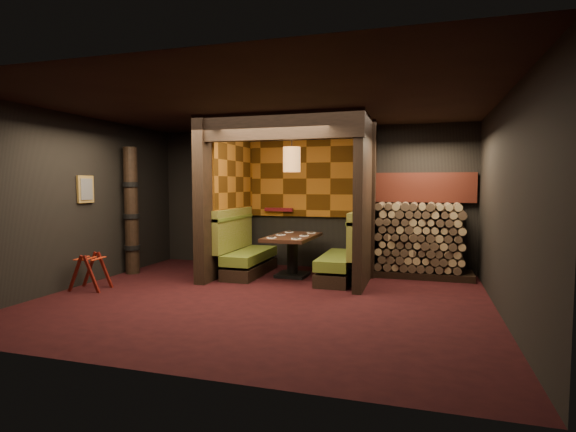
{
  "coord_description": "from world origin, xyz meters",
  "views": [
    {
      "loc": [
        2.25,
        -6.18,
        1.7
      ],
      "look_at": [
        0.0,
        1.3,
        1.15
      ],
      "focal_mm": 28.0,
      "sensor_mm": 36.0,
      "label": 1
    }
  ],
  "objects_px": {
    "luggage_rack": "(90,270)",
    "firewood_stack": "(424,240)",
    "booth_bench_left": "(245,253)",
    "booth_bench_right": "(344,258)",
    "pendant_lamp": "(292,160)",
    "dining_table": "(292,248)",
    "totem_column": "(131,212)"
  },
  "relations": [
    {
      "from": "pendant_lamp",
      "to": "totem_column",
      "type": "height_order",
      "value": "pendant_lamp"
    },
    {
      "from": "dining_table",
      "to": "totem_column",
      "type": "distance_m",
      "value": 3.14
    },
    {
      "from": "booth_bench_left",
      "to": "dining_table",
      "type": "height_order",
      "value": "booth_bench_left"
    },
    {
      "from": "totem_column",
      "to": "firewood_stack",
      "type": "height_order",
      "value": "totem_column"
    },
    {
      "from": "booth_bench_left",
      "to": "luggage_rack",
      "type": "xyz_separation_m",
      "value": [
        -1.92,
        -1.88,
        -0.09
      ]
    },
    {
      "from": "booth_bench_right",
      "to": "dining_table",
      "type": "xyz_separation_m",
      "value": [
        -0.97,
        0.06,
        0.13
      ]
    },
    {
      "from": "totem_column",
      "to": "firewood_stack",
      "type": "bearing_deg",
      "value": 13.19
    },
    {
      "from": "luggage_rack",
      "to": "firewood_stack",
      "type": "height_order",
      "value": "firewood_stack"
    },
    {
      "from": "dining_table",
      "to": "pendant_lamp",
      "type": "height_order",
      "value": "pendant_lamp"
    },
    {
      "from": "booth_bench_left",
      "to": "firewood_stack",
      "type": "relative_size",
      "value": 0.92
    },
    {
      "from": "totem_column",
      "to": "firewood_stack",
      "type": "xyz_separation_m",
      "value": [
        5.33,
        1.25,
        -0.51
      ]
    },
    {
      "from": "dining_table",
      "to": "firewood_stack",
      "type": "distance_m",
      "value": 2.41
    },
    {
      "from": "firewood_stack",
      "to": "luggage_rack",
      "type": "bearing_deg",
      "value": -153.42
    },
    {
      "from": "firewood_stack",
      "to": "dining_table",
      "type": "bearing_deg",
      "value": -164.51
    },
    {
      "from": "pendant_lamp",
      "to": "luggage_rack",
      "type": "bearing_deg",
      "value": -146.38
    },
    {
      "from": "luggage_rack",
      "to": "totem_column",
      "type": "xyz_separation_m",
      "value": [
        -0.17,
        1.33,
        0.87
      ]
    },
    {
      "from": "booth_bench_left",
      "to": "booth_bench_right",
      "type": "height_order",
      "value": "same"
    },
    {
      "from": "booth_bench_left",
      "to": "pendant_lamp",
      "type": "xyz_separation_m",
      "value": [
        0.92,
        0.01,
        1.75
      ]
    },
    {
      "from": "totem_column",
      "to": "firewood_stack",
      "type": "relative_size",
      "value": 1.39
    },
    {
      "from": "pendant_lamp",
      "to": "dining_table",
      "type": "bearing_deg",
      "value": 90.0
    },
    {
      "from": "booth_bench_right",
      "to": "pendant_lamp",
      "type": "distance_m",
      "value": 2.0
    },
    {
      "from": "booth_bench_right",
      "to": "firewood_stack",
      "type": "xyz_separation_m",
      "value": [
        1.35,
        0.7,
        0.28
      ]
    },
    {
      "from": "pendant_lamp",
      "to": "luggage_rack",
      "type": "height_order",
      "value": "pendant_lamp"
    },
    {
      "from": "booth_bench_right",
      "to": "firewood_stack",
      "type": "relative_size",
      "value": 0.92
    },
    {
      "from": "booth_bench_right",
      "to": "dining_table",
      "type": "distance_m",
      "value": 0.98
    },
    {
      "from": "booth_bench_right",
      "to": "firewood_stack",
      "type": "height_order",
      "value": "firewood_stack"
    },
    {
      "from": "pendant_lamp",
      "to": "firewood_stack",
      "type": "distance_m",
      "value": 2.83
    },
    {
      "from": "luggage_rack",
      "to": "pendant_lamp",
      "type": "bearing_deg",
      "value": 33.62
    },
    {
      "from": "booth_bench_right",
      "to": "pendant_lamp",
      "type": "height_order",
      "value": "pendant_lamp"
    },
    {
      "from": "booth_bench_right",
      "to": "totem_column",
      "type": "relative_size",
      "value": 0.67
    },
    {
      "from": "firewood_stack",
      "to": "booth_bench_right",
      "type": "bearing_deg",
      "value": -152.65
    },
    {
      "from": "booth_bench_left",
      "to": "luggage_rack",
      "type": "height_order",
      "value": "booth_bench_left"
    }
  ]
}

